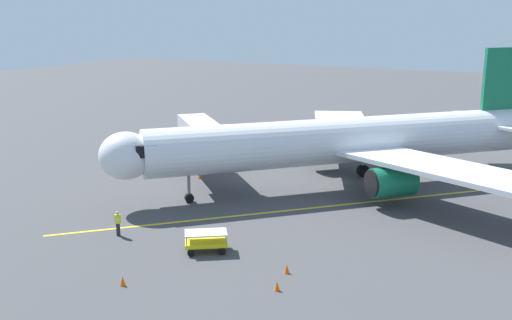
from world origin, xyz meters
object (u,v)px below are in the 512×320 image
(ground_crew_marshaller, at_px, (118,223))
(tug_near_nose, at_px, (124,158))
(jet_bridge, at_px, (204,140))
(baggage_cart_portside, at_px, (206,241))
(safety_cone_nose_right, at_px, (277,286))
(safety_cone_wing_port, at_px, (287,269))
(safety_cone_nose_left, at_px, (123,281))
(safety_cone_wing_starboard, at_px, (200,175))
(airplane, at_px, (350,141))

(ground_crew_marshaller, distance_m, tug_near_nose, 19.32)
(jet_bridge, xyz_separation_m, baggage_cart_portside, (-8.39, 13.39, -3.11))
(safety_cone_nose_right, bearing_deg, safety_cone_wing_port, -79.00)
(jet_bridge, distance_m, safety_cone_nose_left, 21.02)
(jet_bridge, bearing_deg, safety_cone_nose_left, 109.34)
(tug_near_nose, distance_m, safety_cone_wing_starboard, 9.26)
(tug_near_nose, bearing_deg, safety_cone_nose_right, 144.51)
(airplane, xyz_separation_m, safety_cone_wing_starboard, (12.76, 3.51, -3.73))
(airplane, bearing_deg, safety_cone_wing_port, 97.47)
(safety_cone_nose_right, xyz_separation_m, safety_cone_wing_starboard, (15.57, -16.87, 0.00))
(safety_cone_wing_port, bearing_deg, baggage_cart_portside, -6.36)
(baggage_cart_portside, bearing_deg, ground_crew_marshaller, 3.36)
(jet_bridge, relative_size, safety_cone_wing_port, 17.31)
(airplane, distance_m, jet_bridge, 12.50)
(jet_bridge, relative_size, safety_cone_nose_left, 17.31)
(tug_near_nose, bearing_deg, baggage_cart_portside, 141.45)
(tug_near_nose, relative_size, safety_cone_wing_starboard, 4.97)
(safety_cone_wing_port, distance_m, safety_cone_wing_starboard, 21.06)
(safety_cone_nose_left, bearing_deg, baggage_cart_portside, -103.91)
(safety_cone_nose_left, distance_m, safety_cone_nose_right, 8.41)
(safety_cone_nose_left, relative_size, safety_cone_nose_right, 1.00)
(ground_crew_marshaller, height_order, safety_cone_wing_starboard, ground_crew_marshaller)
(airplane, height_order, safety_cone_nose_right, airplane)
(ground_crew_marshaller, xyz_separation_m, safety_cone_nose_left, (-5.10, 5.77, -0.61))
(tug_near_nose, distance_m, safety_cone_nose_left, 27.02)
(ground_crew_marshaller, xyz_separation_m, safety_cone_nose_right, (-12.85, 2.49, -0.61))
(airplane, xyz_separation_m, baggage_cart_portside, (3.40, 17.51, -3.35))
(tug_near_nose, distance_m, baggage_cart_portside, 23.74)
(airplane, distance_m, safety_cone_wing_starboard, 13.75)
(ground_crew_marshaller, height_order, safety_cone_wing_port, ground_crew_marshaller)
(safety_cone_nose_left, bearing_deg, airplane, -101.77)
(ground_crew_marshaller, bearing_deg, safety_cone_wing_starboard, -79.28)
(ground_crew_marshaller, height_order, safety_cone_nose_right, ground_crew_marshaller)
(airplane, height_order, safety_cone_wing_starboard, airplane)
(airplane, bearing_deg, tug_near_nose, 7.04)
(ground_crew_marshaller, bearing_deg, safety_cone_nose_right, 169.04)
(airplane, xyz_separation_m, ground_crew_marshaller, (10.03, 17.90, -3.12))
(tug_near_nose, xyz_separation_m, safety_cone_wing_starboard, (-9.22, 0.80, -0.43))
(tug_near_nose, relative_size, safety_cone_nose_left, 4.97)
(airplane, xyz_separation_m, safety_cone_wing_port, (-2.38, 18.15, -3.73))
(tug_near_nose, xyz_separation_m, safety_cone_nose_right, (-24.79, 17.67, -0.43))
(safety_cone_nose_left, distance_m, safety_cone_wing_starboard, 21.62)
(airplane, relative_size, jet_bridge, 3.48)
(baggage_cart_portside, bearing_deg, tug_near_nose, -38.55)
(jet_bridge, bearing_deg, airplane, -160.77)
(airplane, distance_m, baggage_cart_portside, 18.15)
(safety_cone_wing_port, bearing_deg, safety_cone_nose_right, 101.00)
(tug_near_nose, bearing_deg, safety_cone_nose_left, 129.12)
(airplane, xyz_separation_m, safety_cone_nose_left, (4.93, 23.67, -3.73))
(safety_cone_wing_port, height_order, safety_cone_wing_starboard, same)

